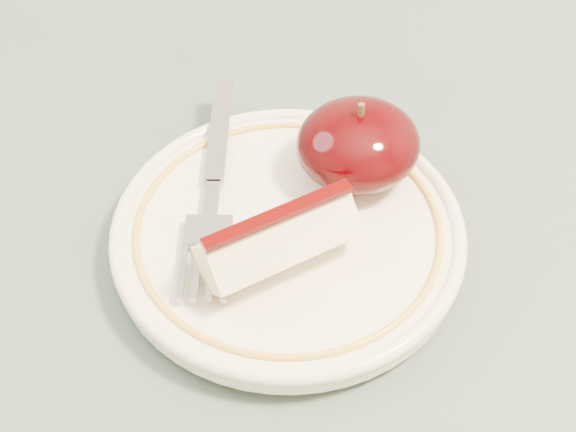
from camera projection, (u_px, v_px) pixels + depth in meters
name	position (u px, v px, depth m)	size (l,w,h in m)	color
table	(345.00, 363.00, 0.52)	(0.90, 0.90, 0.75)	brown
plate	(288.00, 232.00, 0.46)	(0.21, 0.21, 0.02)	#F5E7CD
apple_half	(358.00, 145.00, 0.47)	(0.07, 0.07, 0.05)	black
apple_wedge	(279.00, 239.00, 0.43)	(0.09, 0.05, 0.04)	#F3E6B3
fork	(213.00, 184.00, 0.48)	(0.09, 0.17, 0.00)	#96999E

